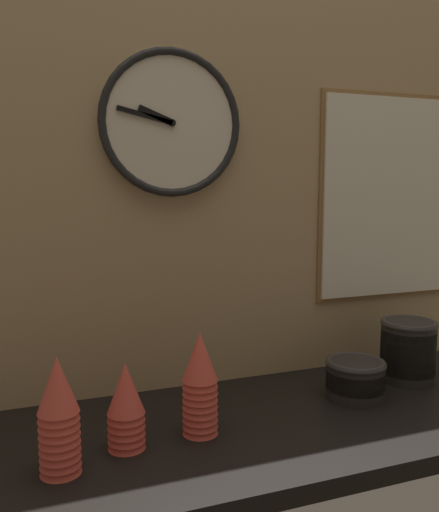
# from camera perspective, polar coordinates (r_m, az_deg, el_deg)

# --- Properties ---
(ground_plane) EXTENTS (1.60, 0.56, 0.04)m
(ground_plane) POSITION_cam_1_polar(r_m,az_deg,el_deg) (1.28, 2.87, -17.68)
(ground_plane) COLOR black
(wall_tiled_back) EXTENTS (1.60, 0.03, 1.05)m
(wall_tiled_back) POSITION_cam_1_polar(r_m,az_deg,el_deg) (1.41, -1.33, 7.49)
(wall_tiled_back) COLOR tan
(wall_tiled_back) RESTS_ON ground_plane
(cup_stack_left) EXTENTS (0.08, 0.08, 0.22)m
(cup_stack_left) POSITION_cam_1_polar(r_m,az_deg,el_deg) (1.06, -16.57, -15.80)
(cup_stack_left) COLOR #DB4C3D
(cup_stack_left) RESTS_ON ground_plane
(cup_stack_center) EXTENTS (0.08, 0.08, 0.22)m
(cup_stack_center) POSITION_cam_1_polar(r_m,az_deg,el_deg) (1.17, -2.06, -13.26)
(cup_stack_center) COLOR #DB4C3D
(cup_stack_center) RESTS_ON ground_plane
(cup_stack_center_left) EXTENTS (0.08, 0.08, 0.18)m
(cup_stack_center_left) POSITION_cam_1_polar(r_m,az_deg,el_deg) (1.13, -9.82, -15.28)
(cup_stack_center_left) COLOR #DB4C3D
(cup_stack_center_left) RESTS_ON ground_plane
(bowl_stack_far_right) EXTENTS (0.15, 0.15, 0.17)m
(bowl_stack_far_right) POSITION_cam_1_polar(r_m,az_deg,el_deg) (1.56, 19.21, -9.23)
(bowl_stack_far_right) COLOR black
(bowl_stack_far_right) RESTS_ON ground_plane
(bowl_stack_right) EXTENTS (0.15, 0.15, 0.09)m
(bowl_stack_right) POSITION_cam_1_polar(r_m,az_deg,el_deg) (1.42, 14.11, -12.27)
(bowl_stack_right) COLOR black
(bowl_stack_right) RESTS_ON ground_plane
(wall_clock) EXTENTS (0.36, 0.03, 0.36)m
(wall_clock) POSITION_cam_1_polar(r_m,az_deg,el_deg) (1.36, -5.12, 13.75)
(wall_clock) COLOR beige
(menu_board) EXTENTS (0.45, 0.01, 0.59)m
(menu_board) POSITION_cam_1_polar(r_m,az_deg,el_deg) (1.65, 17.15, 5.89)
(menu_board) COLOR olive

